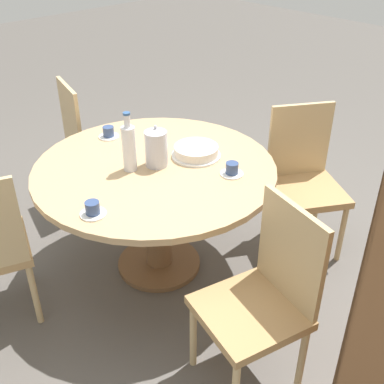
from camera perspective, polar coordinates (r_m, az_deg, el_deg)
The scene contains 11 objects.
ground_plane at distance 3.07m, azimuth -3.90°, elevation -8.55°, with size 14.00×14.00×0.00m, color #56514C.
dining_table at distance 2.73m, azimuth -4.33°, elevation 0.56°, with size 1.34×1.34×0.71m.
chair_a at distance 3.07m, azimuth 13.13°, elevation 1.65°, with size 0.58×0.58×0.92m.
chair_b at distance 3.54m, azimuth -11.75°, elevation 6.00°, with size 0.51×0.51×0.92m.
chair_d at distance 2.18m, azimuth 8.35°, elevation -12.26°, with size 0.51×0.51×0.92m.
coffee_pot at distance 2.63m, azimuth -4.34°, elevation 5.34°, with size 0.12×0.12×0.24m.
water_bottle at distance 2.58m, azimuth -7.47°, elevation 5.31°, with size 0.07×0.07×0.33m.
cake_main at distance 2.74m, azimuth 0.49°, elevation 4.82°, with size 0.28×0.28×0.06m.
cup_a at distance 2.57m, azimuth 4.75°, elevation 2.64°, with size 0.12×0.12×0.07m.
cup_b at distance 2.28m, azimuth -11.69°, elevation -2.06°, with size 0.12×0.12×0.07m.
cup_c at distance 3.02m, azimuth -9.86°, elevation 6.91°, with size 0.12×0.12×0.07m.
Camera 1 is at (1.46, 1.83, 1.99)m, focal length 45.00 mm.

